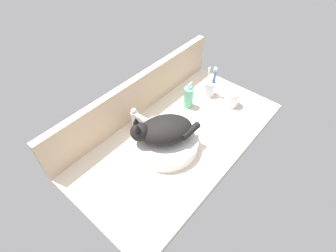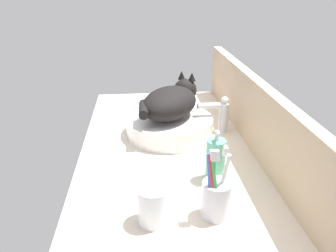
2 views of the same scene
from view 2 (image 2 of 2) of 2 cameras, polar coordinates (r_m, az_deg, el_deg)
The scene contains 8 objects.
ground_plane at distance 114.08cm, azimuth 0.38°, elevation -4.20°, with size 113.06×59.96×4.00cm, color beige.
backsplash_panel at distance 114.40cm, azimuth 14.61°, elevation 2.43°, with size 113.06×3.60×22.69cm, color #CCAD8C.
sink_basin at distance 119.81cm, azimuth 0.25°, elevation 0.06°, with size 31.40×31.40×6.53cm, color white.
cat at distance 117.56cm, azimuth 0.56°, elevation 4.32°, with size 30.22×28.41×14.00cm.
faucet at distance 121.97cm, azimuth 9.18°, elevation 2.25°, with size 3.60×11.83×13.60cm.
soap_dispenser at distance 92.96cm, azimuth 8.24°, elevation -5.79°, with size 5.44×5.44×15.44cm.
toothbrush_cup at distance 79.67cm, azimuth 8.33°, elevation -12.20°, with size 6.87×6.87×18.72cm.
water_glass at distance 78.20cm, azimuth -2.55°, elevation -13.93°, with size 7.54×7.54×9.37cm.
Camera 2 is at (99.84, -9.75, 52.32)cm, focal length 35.00 mm.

